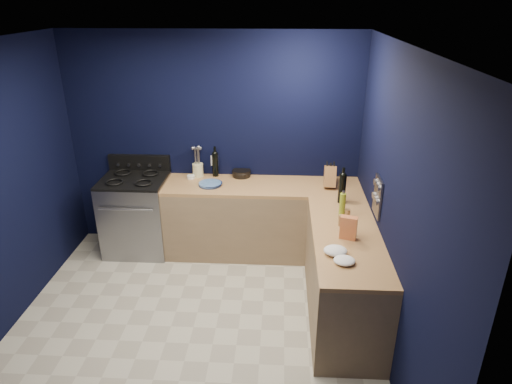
# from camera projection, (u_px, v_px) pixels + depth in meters

# --- Properties ---
(floor) EXTENTS (3.50, 3.50, 0.02)m
(floor) POSITION_uv_depth(u_px,v_px,m) (193.00, 328.00, 4.31)
(floor) COLOR #B0AC9A
(floor) RESTS_ON ground
(ceiling) EXTENTS (3.50, 3.50, 0.02)m
(ceiling) POSITION_uv_depth(u_px,v_px,m) (173.00, 44.00, 3.25)
(ceiling) COLOR silver
(ceiling) RESTS_ON ground
(wall_back) EXTENTS (3.50, 0.02, 2.60)m
(wall_back) POSITION_uv_depth(u_px,v_px,m) (214.00, 143.00, 5.39)
(wall_back) COLOR black
(wall_back) RESTS_ON ground
(wall_right) EXTENTS (0.02, 3.50, 2.60)m
(wall_right) POSITION_uv_depth(u_px,v_px,m) (395.00, 211.00, 3.69)
(wall_right) COLOR black
(wall_right) RESTS_ON ground
(wall_front) EXTENTS (3.50, 0.02, 2.60)m
(wall_front) POSITION_uv_depth(u_px,v_px,m) (112.00, 362.00, 2.17)
(wall_front) COLOR black
(wall_front) RESTS_ON ground
(cab_back) EXTENTS (2.30, 0.63, 0.86)m
(cab_back) POSITION_uv_depth(u_px,v_px,m) (262.00, 220.00, 5.41)
(cab_back) COLOR #876D4E
(cab_back) RESTS_ON floor
(top_back) EXTENTS (2.30, 0.63, 0.04)m
(top_back) POSITION_uv_depth(u_px,v_px,m) (262.00, 186.00, 5.23)
(top_back) COLOR brown
(top_back) RESTS_ON cab_back
(cab_right) EXTENTS (0.63, 1.67, 0.86)m
(cab_right) POSITION_uv_depth(u_px,v_px,m) (343.00, 278.00, 4.32)
(cab_right) COLOR #876D4E
(cab_right) RESTS_ON floor
(top_right) EXTENTS (0.63, 1.67, 0.04)m
(top_right) POSITION_uv_depth(u_px,v_px,m) (347.00, 237.00, 4.14)
(top_right) COLOR brown
(top_right) RESTS_ON cab_right
(gas_range) EXTENTS (0.76, 0.66, 0.92)m
(gas_range) POSITION_uv_depth(u_px,v_px,m) (137.00, 216.00, 5.46)
(gas_range) COLOR gray
(gas_range) RESTS_ON floor
(oven_door) EXTENTS (0.59, 0.02, 0.42)m
(oven_door) POSITION_uv_depth(u_px,v_px,m) (129.00, 229.00, 5.18)
(oven_door) COLOR black
(oven_door) RESTS_ON gas_range
(cooktop) EXTENTS (0.76, 0.66, 0.03)m
(cooktop) POSITION_uv_depth(u_px,v_px,m) (133.00, 180.00, 5.27)
(cooktop) COLOR black
(cooktop) RESTS_ON gas_range
(backguard) EXTENTS (0.76, 0.06, 0.20)m
(backguard) POSITION_uv_depth(u_px,v_px,m) (140.00, 163.00, 5.50)
(backguard) COLOR black
(backguard) RESTS_ON gas_range
(spice_panel) EXTENTS (0.02, 0.28, 0.38)m
(spice_panel) POSITION_uv_depth(u_px,v_px,m) (378.00, 197.00, 4.24)
(spice_panel) COLOR gray
(spice_panel) RESTS_ON wall_right
(wall_outlet) EXTENTS (0.09, 0.02, 0.13)m
(wall_outlet) POSITION_uv_depth(u_px,v_px,m) (215.00, 161.00, 5.45)
(wall_outlet) COLOR white
(wall_outlet) RESTS_ON wall_back
(plate_stack) EXTENTS (0.32, 0.32, 0.03)m
(plate_stack) POSITION_uv_depth(u_px,v_px,m) (210.00, 184.00, 5.20)
(plate_stack) COLOR #30618C
(plate_stack) RESTS_ON top_back
(ramekin) EXTENTS (0.12, 0.12, 0.04)m
(ramekin) POSITION_uv_depth(u_px,v_px,m) (191.00, 177.00, 5.40)
(ramekin) COLOR white
(ramekin) RESTS_ON top_back
(utensil_crock) EXTENTS (0.13, 0.13, 0.16)m
(utensil_crock) POSITION_uv_depth(u_px,v_px,m) (198.00, 170.00, 5.44)
(utensil_crock) COLOR beige
(utensil_crock) RESTS_ON top_back
(wine_bottle_back) EXTENTS (0.09, 0.09, 0.29)m
(wine_bottle_back) POSITION_uv_depth(u_px,v_px,m) (215.00, 165.00, 5.42)
(wine_bottle_back) COLOR black
(wine_bottle_back) RESTS_ON top_back
(lemon_basket) EXTENTS (0.28, 0.28, 0.08)m
(lemon_basket) POSITION_uv_depth(u_px,v_px,m) (241.00, 173.00, 5.45)
(lemon_basket) COLOR black
(lemon_basket) RESTS_ON top_back
(knife_block) EXTENTS (0.15, 0.29, 0.30)m
(knife_block) POSITION_uv_depth(u_px,v_px,m) (330.00, 176.00, 5.14)
(knife_block) COLOR brown
(knife_block) RESTS_ON top_back
(wine_bottle_right) EXTENTS (0.08, 0.08, 0.32)m
(wine_bottle_right) POSITION_uv_depth(u_px,v_px,m) (342.00, 189.00, 4.72)
(wine_bottle_right) COLOR black
(wine_bottle_right) RESTS_ON top_right
(oil_bottle) EXTENTS (0.06, 0.06, 0.26)m
(oil_bottle) POSITION_uv_depth(u_px,v_px,m) (342.00, 206.00, 4.41)
(oil_bottle) COLOR olive
(oil_bottle) RESTS_ON top_right
(spice_jar_near) EXTENTS (0.05, 0.05, 0.11)m
(spice_jar_near) POSITION_uv_depth(u_px,v_px,m) (341.00, 220.00, 4.28)
(spice_jar_near) COLOR olive
(spice_jar_near) RESTS_ON top_right
(spice_jar_far) EXTENTS (0.06, 0.06, 0.10)m
(spice_jar_far) POSITION_uv_depth(u_px,v_px,m) (347.00, 214.00, 4.42)
(spice_jar_far) COLOR olive
(spice_jar_far) RESTS_ON top_right
(crouton_bag) EXTENTS (0.16, 0.11, 0.22)m
(crouton_bag) POSITION_uv_depth(u_px,v_px,m) (348.00, 228.00, 4.03)
(crouton_bag) COLOR #CA2C42
(crouton_bag) RESTS_ON top_right
(towel_front) EXTENTS (0.24, 0.22, 0.07)m
(towel_front) POSITION_uv_depth(u_px,v_px,m) (335.00, 251.00, 3.81)
(towel_front) COLOR white
(towel_front) RESTS_ON top_right
(towel_end) EXTENTS (0.19, 0.17, 0.05)m
(towel_end) POSITION_uv_depth(u_px,v_px,m) (344.00, 260.00, 3.69)
(towel_end) COLOR white
(towel_end) RESTS_ON top_right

